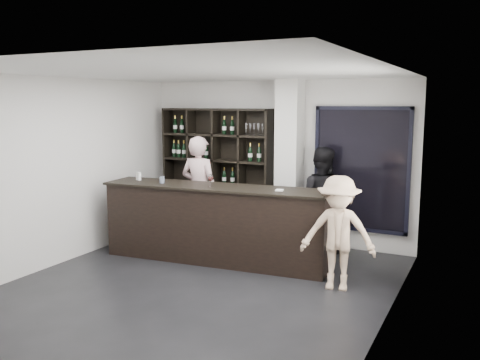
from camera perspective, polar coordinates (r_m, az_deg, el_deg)
The scene contains 12 objects.
floor at distance 7.17m, azimuth -4.60°, elevation -11.86°, with size 5.00×5.50×0.01m, color black.
wine_shelf at distance 9.60m, azimuth -2.66°, elevation 0.86°, with size 2.20×0.35×2.40m, color black, non-canonical shape.
structural_column at distance 8.85m, azimuth 5.54°, elevation 1.79°, with size 0.40×0.40×2.90m, color silver.
glass_panel at distance 8.72m, azimuth 13.44°, elevation 1.15°, with size 1.60×0.08×2.10m.
tasting_counter at distance 8.07m, azimuth -2.74°, elevation -4.92°, with size 3.68×0.76×1.22m.
taster_pink at distance 9.00m, azimuth -4.59°, elevation -1.20°, with size 0.70×0.46×1.93m, color beige.
taster_black at distance 8.68m, azimuth 9.02°, elevation -2.16°, with size 0.87×0.67×1.78m, color black.
customer at distance 6.97m, azimuth 10.95°, elevation -5.87°, with size 1.00×0.58×1.55m, color tan.
wine_glass at distance 7.86m, azimuth -3.33°, elevation 0.01°, with size 0.09×0.09×0.22m, color white, non-canonical shape.
spit_cup at distance 8.30m, azimuth -8.76°, elevation 0.02°, with size 0.08×0.08×0.11m, color #A7B7CF.
napkin_stack at distance 7.53m, azimuth 4.46°, elevation -1.15°, with size 0.11×0.11×0.02m, color white.
card_stand at distance 8.69m, azimuth -11.33°, elevation 0.43°, with size 0.09×0.05×0.14m, color white.
Camera 1 is at (3.50, -5.73, 2.52)m, focal length 38.00 mm.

